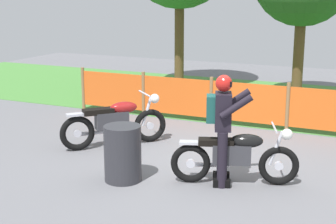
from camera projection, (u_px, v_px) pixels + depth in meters
The scene contains 7 objects.
ground at pixel (206, 164), 8.61m from camera, with size 24.00×24.00×0.02m, color slate.
grass_verge at pixel (277, 101), 13.43m from camera, with size 24.00×5.74×0.01m, color #4C8C3D.
barrier_fence at pixel (248, 103), 10.76m from camera, with size 8.52×0.08×1.05m.
motorcycle_lead at pixel (235, 156), 7.62m from camera, with size 1.87×0.85×0.92m.
motorcycle_trailing at pixel (115, 122), 9.49m from camera, with size 1.51×1.60×0.99m.
rider_lead at pixel (222, 124), 7.52m from camera, with size 0.77×0.67×1.69m.
oil_drum at pixel (123, 153), 7.76m from camera, with size 0.58×0.58×0.88m, color #2D2D33.
Camera 1 is at (2.79, -7.69, 2.89)m, focal length 53.60 mm.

